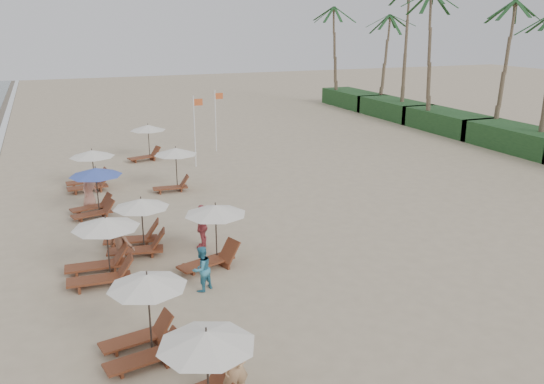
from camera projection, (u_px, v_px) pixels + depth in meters
name	position (u px, v px, depth m)	size (l,w,h in m)	color
ground	(335.00, 300.00, 17.75)	(160.00, 160.00, 0.00)	tan
shrub_hedge	(520.00, 139.00, 38.29)	(3.20, 53.00, 1.60)	#193D1C
lounger_station_0	(199.00, 373.00, 12.18)	(2.45, 2.20, 2.12)	brown
lounger_station_1	(141.00, 318.00, 14.48)	(2.44, 2.07, 2.31)	brown
lounger_station_2	(100.00, 251.00, 18.94)	(2.69, 2.27, 2.18)	brown
lounger_station_3	(135.00, 227.00, 21.31)	(2.64, 2.30, 2.07)	brown
lounger_station_4	(93.00, 189.00, 25.26)	(2.52, 2.35, 2.20)	brown
lounger_station_5	(89.00, 170.00, 29.31)	(2.66, 2.31, 2.07)	brown
inland_station_0	(211.00, 232.00, 19.89)	(2.82, 2.25, 2.22)	brown
inland_station_1	(174.00, 163.00, 28.97)	(2.54, 2.24, 2.22)	brown
inland_station_2	(146.00, 138.00, 35.46)	(2.68, 2.24, 2.22)	brown
beachgoer_near	(236.00, 367.00, 12.78)	(0.66, 0.44, 1.82)	tan
beachgoer_mid_a	(202.00, 269.00, 18.21)	(0.74, 0.58, 1.52)	teal
beachgoer_mid_b	(121.00, 241.00, 20.25)	(1.12, 0.64, 1.73)	brown
beachgoer_far_a	(202.00, 226.00, 21.68)	(1.03, 0.43, 1.75)	#C54E58
beachgoer_far_b	(89.00, 188.00, 26.59)	(0.86, 0.56, 1.76)	tan
flag_pole_near	(195.00, 128.00, 33.55)	(0.59, 0.08, 4.30)	silver
flag_pole_far	(216.00, 118.00, 37.63)	(0.60, 0.08, 4.13)	silver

